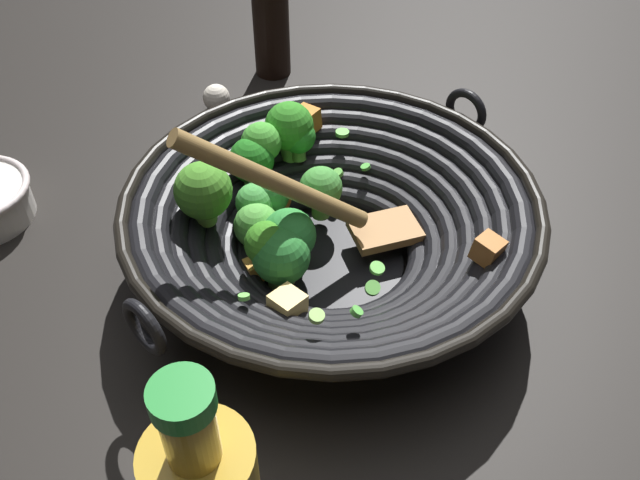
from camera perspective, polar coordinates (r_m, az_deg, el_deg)
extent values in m
plane|color=black|center=(0.75, 0.86, -2.14)|extent=(4.00, 4.00, 0.00)
cylinder|color=black|center=(0.74, 0.86, -1.87)|extent=(0.15, 0.15, 0.01)
torus|color=black|center=(0.73, 0.87, -1.05)|extent=(0.21, 0.21, 0.02)
torus|color=black|center=(0.73, 0.88, -0.48)|extent=(0.24, 0.24, 0.02)
torus|color=black|center=(0.72, 0.89, 0.09)|extent=(0.27, 0.27, 0.02)
torus|color=black|center=(0.71, 0.90, 0.68)|extent=(0.30, 0.30, 0.02)
torus|color=black|center=(0.70, 0.91, 1.28)|extent=(0.33, 0.33, 0.02)
torus|color=black|center=(0.70, 0.92, 1.89)|extent=(0.37, 0.37, 0.02)
torus|color=black|center=(0.69, 0.93, 2.51)|extent=(0.40, 0.40, 0.02)
torus|color=black|center=(0.68, 0.94, 3.15)|extent=(0.42, 0.42, 0.01)
torus|color=black|center=(0.59, -14.05, -6.88)|extent=(0.04, 0.05, 0.05)
torus|color=black|center=(0.83, 11.73, 10.20)|extent=(0.04, 0.05, 0.05)
cylinder|color=#76B03E|center=(0.73, -2.34, -0.35)|extent=(0.02, 0.02, 0.01)
sphere|color=#3E7438|center=(0.72, -2.39, 0.84)|extent=(0.04, 0.04, 0.04)
cylinder|color=olive|center=(0.72, -2.54, -1.46)|extent=(0.02, 0.02, 0.01)
sphere|color=#569740|center=(0.70, -2.61, 0.28)|extent=(0.05, 0.05, 0.05)
cylinder|color=#7CB34B|center=(0.72, -9.17, 2.03)|extent=(0.03, 0.03, 0.02)
sphere|color=#468D28|center=(0.70, -9.46, 3.98)|extent=(0.06, 0.06, 0.06)
cylinder|color=#67A143|center=(0.76, -0.18, 2.55)|extent=(0.03, 0.03, 0.02)
sphere|color=#45963D|center=(0.75, -0.18, 4.23)|extent=(0.05, 0.05, 0.05)
cylinder|color=#669344|center=(0.71, -2.46, -1.38)|extent=(0.03, 0.03, 0.02)
sphere|color=green|center=(0.69, -2.53, 0.38)|extent=(0.05, 0.05, 0.05)
cylinder|color=#79B248|center=(0.78, -4.67, 6.33)|extent=(0.02, 0.02, 0.02)
sphere|color=green|center=(0.76, -4.78, 7.90)|extent=(0.04, 0.04, 0.04)
cylinder|color=#78A150|center=(0.70, -3.08, -3.20)|extent=(0.04, 0.04, 0.03)
sphere|color=#2C7F32|center=(0.68, -3.18, -1.27)|extent=(0.06, 0.06, 0.06)
cylinder|color=#85AF50|center=(0.75, -5.18, 1.66)|extent=(0.02, 0.02, 0.02)
sphere|color=green|center=(0.73, -5.30, 3.06)|extent=(0.04, 0.04, 0.04)
cylinder|color=#6FA647|center=(0.79, -1.74, 7.01)|extent=(0.02, 0.02, 0.02)
sphere|color=#278125|center=(0.78, -1.77, 8.40)|extent=(0.04, 0.04, 0.04)
cylinder|color=#7FBF55|center=(0.77, -5.43, 4.71)|extent=(0.03, 0.03, 0.02)
sphere|color=#1E6E1B|center=(0.76, -5.59, 6.47)|extent=(0.05, 0.05, 0.05)
cylinder|color=#78AE52|center=(0.76, -4.16, 2.36)|extent=(0.02, 0.02, 0.01)
sphere|color=#265F2A|center=(0.74, -4.25, 3.79)|extent=(0.05, 0.05, 0.05)
cylinder|color=#6DA24B|center=(0.74, -5.02, -0.40)|extent=(0.02, 0.02, 0.02)
sphere|color=#55A743|center=(0.72, -5.15, 1.16)|extent=(0.05, 0.05, 0.05)
cylinder|color=#72AF4A|center=(0.80, -2.44, 7.21)|extent=(0.02, 0.02, 0.02)
sphere|color=#308722|center=(0.78, -2.52, 9.20)|extent=(0.05, 0.05, 0.05)
cylinder|color=#7CB746|center=(0.70, -4.19, -2.05)|extent=(0.02, 0.02, 0.02)
sphere|color=#3A8A21|center=(0.68, -4.32, -0.30)|extent=(0.04, 0.04, 0.04)
cube|color=#BC7234|center=(0.66, 13.46, -0.74)|extent=(0.04, 0.03, 0.03)
cube|color=#E7C066|center=(0.65, -2.66, -5.41)|extent=(0.04, 0.04, 0.03)
cube|color=gold|center=(0.71, -5.16, -2.35)|extent=(0.03, 0.03, 0.02)
cube|color=#C36B24|center=(0.77, -3.42, 3.38)|extent=(0.03, 0.03, 0.03)
cube|color=orange|center=(0.80, -1.11, 9.71)|extent=(0.04, 0.04, 0.03)
cylinder|color=#99D166|center=(0.58, -0.27, -6.19)|extent=(0.02, 0.02, 0.01)
cylinder|color=#6BC651|center=(0.75, -2.97, 0.81)|extent=(0.01, 0.01, 0.00)
cylinder|color=#56B247|center=(0.79, 3.72, 5.93)|extent=(0.02, 0.01, 0.01)
cylinder|color=#6BC651|center=(0.62, -6.19, -4.61)|extent=(0.01, 0.01, 0.01)
cylinder|color=#6BC651|center=(0.69, 4.65, -2.30)|extent=(0.02, 0.02, 0.01)
cylinder|color=#6BC651|center=(0.80, 1.82, 8.67)|extent=(0.02, 0.02, 0.00)
cylinder|color=#56B247|center=(0.79, -4.36, 8.73)|extent=(0.02, 0.02, 0.01)
cylinder|color=#6BC651|center=(0.68, 4.28, -3.91)|extent=(0.02, 0.02, 0.01)
cylinder|color=#56B247|center=(0.59, 2.98, -5.83)|extent=(0.01, 0.01, 0.01)
cylinder|color=#6BC651|center=(0.79, 1.45, 5.44)|extent=(0.01, 0.01, 0.01)
cube|color=#9E6B38|center=(0.74, 5.30, 0.81)|extent=(0.08, 0.06, 0.01)
cylinder|color=olive|center=(0.65, -3.51, 4.64)|extent=(0.18, 0.04, 0.15)
cylinder|color=black|center=(1.03, -3.99, 17.02)|extent=(0.05, 0.05, 0.15)
cylinder|color=gold|center=(0.39, -10.53, -14.99)|extent=(0.03, 0.03, 0.05)
cylinder|color=#238433|center=(0.36, -11.16, -12.49)|extent=(0.03, 0.03, 0.01)
sphere|color=silver|center=(0.98, -8.40, 11.35)|extent=(0.04, 0.04, 0.04)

